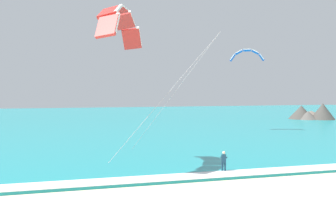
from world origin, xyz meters
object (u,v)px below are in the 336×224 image
Objects in this scene: kitesurfer at (224,161)px; surfboard at (224,174)px; kite_primary at (119,22)px; kite_distant at (247,54)px.

surfboard is at bearing -115.68° from kitesurfer.
kitesurfer is 12.93m from kite_primary.
kitesurfer is 32.72m from kite_distant.
kitesurfer is 0.15× the size of kite_primary.
surfboard is 33.04m from kite_distant.
kitesurfer is at bearing 64.32° from surfboard.
kite_distant is (22.90, 23.21, 0.29)m from kite_primary.
kite_primary is at bearing 154.40° from kitesurfer.
surfboard is at bearing -25.73° from kite_primary.
kite_primary is (-7.05, 3.38, 10.30)m from kitesurfer.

